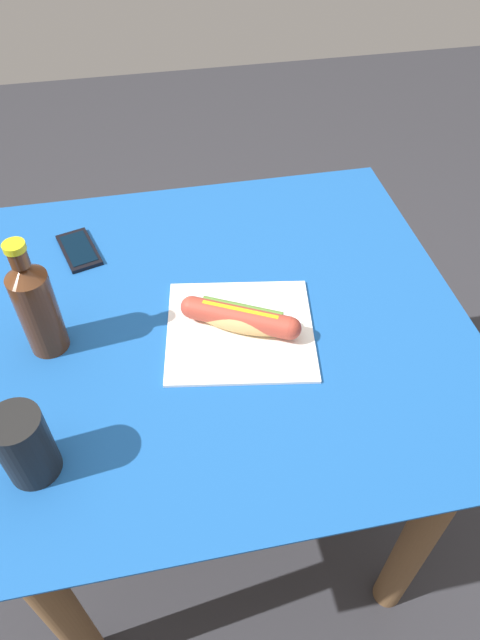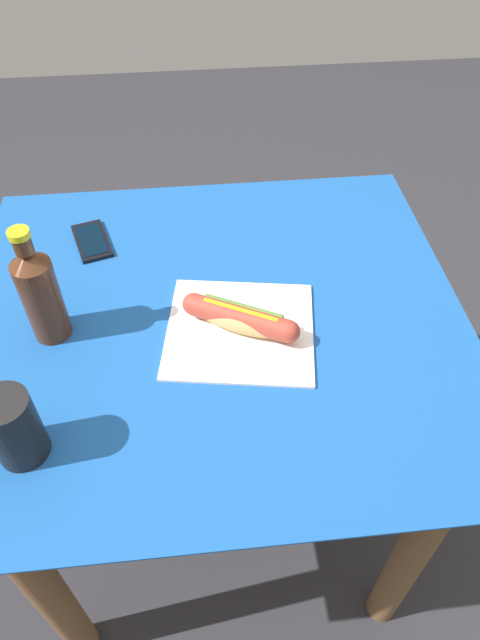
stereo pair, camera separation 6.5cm
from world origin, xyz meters
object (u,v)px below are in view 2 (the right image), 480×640
object	(u,v)px
soda_bottle	(40,293)
drinking_cup	(14,428)
hot_dog	(240,318)
cell_phone	(92,241)

from	to	relation	value
soda_bottle	drinking_cup	distance (m)	0.26
hot_dog	cell_phone	bearing A→B (deg)	135.37
hot_dog	soda_bottle	size ratio (longest dim) A/B	0.88
cell_phone	soda_bottle	world-z (taller)	soda_bottle
soda_bottle	drinking_cup	bearing A→B (deg)	-92.98
drinking_cup	soda_bottle	bearing A→B (deg)	87.02
cell_phone	soda_bottle	size ratio (longest dim) A/B	0.62
cell_phone	drinking_cup	world-z (taller)	drinking_cup
hot_dog	soda_bottle	bearing A→B (deg)	174.72
hot_dog	drinking_cup	world-z (taller)	drinking_cup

